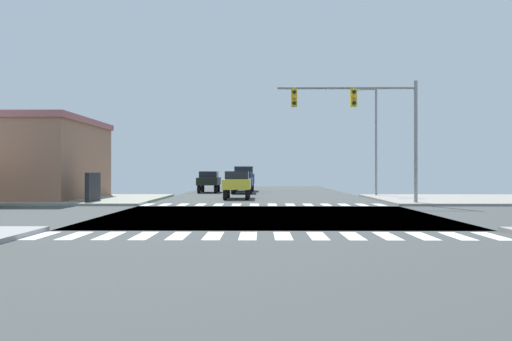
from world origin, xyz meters
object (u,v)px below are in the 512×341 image
at_px(traffic_signal_mast, 362,112).
at_px(sedan_nearside_1, 209,180).
at_px(bank_building, 14,159).
at_px(sedan_queued_3, 242,180).
at_px(sedan_leading_4, 237,182).
at_px(street_lamp, 373,132).
at_px(suv_crossing_1, 244,176).

distance_m(traffic_signal_mast, sedan_nearside_1, 20.77).
xyz_separation_m(bank_building, sedan_queued_3, (14.70, 10.47, -1.56)).
height_order(bank_building, sedan_leading_4, bank_building).
relative_size(street_lamp, bank_building, 0.68).
bearing_deg(bank_building, street_lamp, 9.59).
distance_m(street_lamp, sedan_nearside_1, 15.63).
height_order(street_lamp, sedan_leading_4, street_lamp).
distance_m(traffic_signal_mast, suv_crossing_1, 22.66).
xyz_separation_m(sedan_nearside_1, sedan_queued_3, (3.00, -1.84, 0.00)).
xyz_separation_m(traffic_signal_mast, bank_building, (-21.98, 5.29, -2.48)).
bearing_deg(street_lamp, traffic_signal_mast, -105.04).
bearing_deg(sedan_leading_4, suv_crossing_1, -90.00).
relative_size(street_lamp, sedan_leading_4, 1.86).
bearing_deg(traffic_signal_mast, street_lamp, 74.96).
xyz_separation_m(suv_crossing_1, sedan_leading_4, (0.00, -14.57, -0.28)).
xyz_separation_m(sedan_nearside_1, sedan_leading_4, (3.00, -11.03, 0.00)).
bearing_deg(sedan_queued_3, traffic_signal_mast, 114.81).
xyz_separation_m(street_lamp, bank_building, (-24.51, -4.14, -2.10)).
height_order(traffic_signal_mast, sedan_leading_4, traffic_signal_mast).
bearing_deg(bank_building, suv_crossing_1, 47.15).
distance_m(sedan_nearside_1, suv_crossing_1, 4.65).
relative_size(bank_building, suv_crossing_1, 2.57).
bearing_deg(suv_crossing_1, bank_building, 47.15).
height_order(bank_building, sedan_nearside_1, bank_building).
distance_m(bank_building, suv_crossing_1, 21.65).
height_order(traffic_signal_mast, suv_crossing_1, traffic_signal_mast).
relative_size(bank_building, sedan_queued_3, 2.75).
bearing_deg(sedan_queued_3, sedan_leading_4, 90.00).
bearing_deg(traffic_signal_mast, sedan_queued_3, 114.81).
relative_size(traffic_signal_mast, suv_crossing_1, 1.70).
bearing_deg(street_lamp, sedan_leading_4, -163.71).
relative_size(sedan_queued_3, sedan_leading_4, 1.00).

